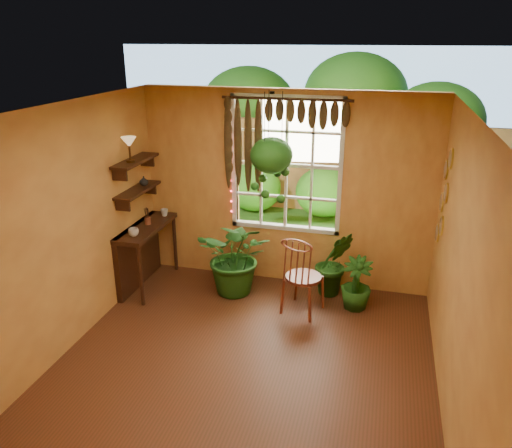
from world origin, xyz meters
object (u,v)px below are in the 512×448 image
(windsor_chair, at_px, (302,287))
(potted_plant_mid, at_px, (334,263))
(counter_ledge, at_px, (141,248))
(hanging_basket, at_px, (271,159))
(potted_plant_left, at_px, (237,256))

(windsor_chair, relative_size, potted_plant_mid, 1.33)
(counter_ledge, xyz_separation_m, hanging_basket, (1.78, 0.33, 1.31))
(windsor_chair, xyz_separation_m, potted_plant_left, (-0.94, 0.30, 0.19))
(counter_ledge, height_order, potted_plant_mid, potted_plant_mid)
(potted_plant_mid, bearing_deg, windsor_chair, -119.13)
(counter_ledge, distance_m, potted_plant_left, 1.38)
(hanging_basket, bearing_deg, counter_ledge, -169.54)
(potted_plant_left, xyz_separation_m, hanging_basket, (0.41, 0.22, 1.31))
(windsor_chair, distance_m, potted_plant_mid, 0.69)
(potted_plant_left, distance_m, potted_plant_mid, 1.31)
(counter_ledge, height_order, hanging_basket, hanging_basket)
(counter_ledge, height_order, windsor_chair, windsor_chair)
(potted_plant_left, bearing_deg, hanging_basket, 28.41)
(potted_plant_left, relative_size, potted_plant_mid, 1.19)
(windsor_chair, bearing_deg, potted_plant_left, 179.08)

